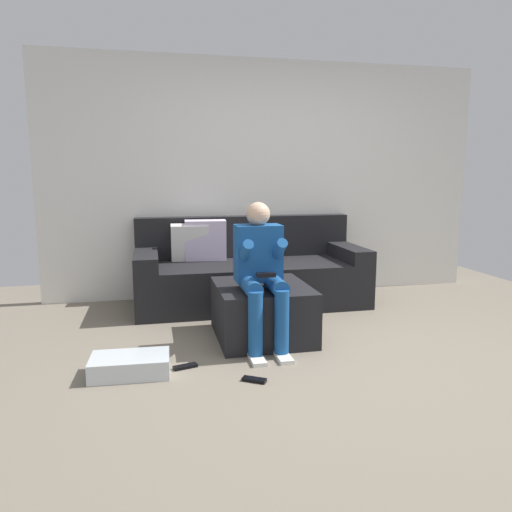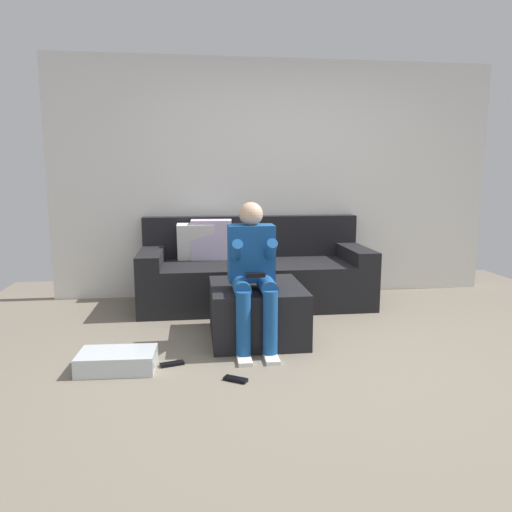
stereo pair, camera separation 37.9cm
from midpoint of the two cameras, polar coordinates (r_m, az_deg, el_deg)
The scene contains 8 objects.
ground_plane at distance 3.47m, azimuth 6.92°, elevation -12.80°, with size 6.25×6.25×0.00m, color slate.
wall_back at distance 5.36m, azimuth -0.69°, elevation 9.01°, with size 4.81×0.10×2.53m, color silver.
couch_sectional at distance 4.96m, azimuth -3.12°, elevation -2.15°, with size 2.30×0.92×0.88m.
ottoman at distance 3.95m, azimuth -2.04°, elevation -6.57°, with size 0.74×0.83×0.44m, color black.
person_seated at distance 3.65m, azimuth -2.39°, elevation -1.37°, with size 0.36×0.63×1.11m.
storage_bin at distance 3.44m, azimuth -17.85°, elevation -12.27°, with size 0.52×0.31×0.13m, color silver.
remote_near_ottoman at distance 3.21m, azimuth -3.71°, elevation -14.48°, with size 0.16×0.06×0.02m, color black.
remote_by_storage_bin at distance 3.47m, azimuth -11.57°, elevation -12.76°, with size 0.17×0.06×0.02m, color black.
Camera 1 is at (-1.26, -3.00, 1.32)m, focal length 33.77 mm.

